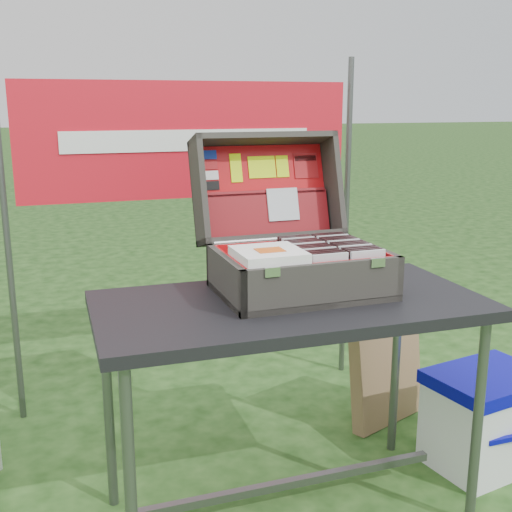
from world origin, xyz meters
name	(u,v)px	position (x,y,z in m)	size (l,w,h in m)	color
table	(289,411)	(0.08, -0.01, 0.41)	(1.32, 0.66, 0.82)	black
table_top	(290,306)	(0.08, -0.01, 0.80)	(1.32, 0.66, 0.04)	black
table_leg_fl	(130,491)	(-0.52, -0.28, 0.39)	(0.04, 0.04, 0.78)	#59595B
table_leg_fr	(478,424)	(0.67, -0.28, 0.39)	(0.04, 0.04, 0.78)	#59595B
table_leg_bl	(109,408)	(-0.52, 0.26, 0.39)	(0.04, 0.04, 0.78)	#59595B
table_leg_br	(396,365)	(0.67, 0.26, 0.39)	(0.04, 0.04, 0.78)	#59595B
table_brace	(288,484)	(0.08, -0.01, 0.12)	(1.17, 0.03, 0.03)	#59595B
suitcase	(295,217)	(0.14, 0.12, 1.08)	(0.57, 0.57, 0.52)	#403C36
suitcase_base_bottom	(301,290)	(0.14, 0.06, 0.83)	(0.57, 0.41, 0.02)	#403C36
suitcase_base_wall_front	(324,286)	(0.14, -0.14, 0.90)	(0.57, 0.02, 0.15)	#403C36
suitcase_base_wall_back	(281,259)	(0.14, 0.25, 0.90)	(0.57, 0.02, 0.15)	#403C36
suitcase_base_wall_left	(225,279)	(-0.13, 0.06, 0.90)	(0.02, 0.41, 0.15)	#403C36
suitcase_base_wall_right	(371,265)	(0.42, 0.06, 0.90)	(0.02, 0.41, 0.15)	#403C36
suitcase_liner_floor	(301,286)	(0.14, 0.06, 0.85)	(0.53, 0.36, 0.01)	red
suitcase_latch_left	(272,272)	(-0.04, -0.15, 0.97)	(0.05, 0.01, 0.03)	silver
suitcase_latch_right	(378,262)	(0.33, -0.15, 0.97)	(0.05, 0.01, 0.03)	silver
suitcase_hinge	(280,239)	(0.14, 0.26, 0.98)	(0.02, 0.02, 0.52)	silver
suitcase_lid_back	(262,191)	(0.14, 0.46, 1.13)	(0.57, 0.41, 0.02)	#403C36
suitcase_lid_rim_far	(263,139)	(0.14, 0.45, 1.34)	(0.57, 0.02, 0.15)	#403C36
suitcase_lid_rim_near	(273,238)	(0.14, 0.34, 0.96)	(0.57, 0.02, 0.15)	#403C36
suitcase_lid_rim_left	(199,191)	(-0.13, 0.39, 1.15)	(0.02, 0.41, 0.15)	#403C36
suitcase_lid_rim_right	(332,185)	(0.42, 0.39, 1.15)	(0.02, 0.41, 0.15)	#403C36
suitcase_lid_liner	(264,190)	(0.14, 0.44, 1.14)	(0.52, 0.36, 0.01)	red
suitcase_liner_wall_front	(323,282)	(0.14, -0.12, 0.91)	(0.53, 0.01, 0.13)	red
suitcase_liner_wall_back	(282,257)	(0.14, 0.24, 0.91)	(0.53, 0.01, 0.13)	red
suitcase_liner_wall_left	(229,275)	(-0.12, 0.06, 0.91)	(0.01, 0.36, 0.13)	red
suitcase_liner_wall_right	(367,263)	(0.40, 0.06, 0.91)	(0.01, 0.36, 0.13)	red
suitcase_lid_pocket	(267,214)	(0.14, 0.40, 1.05)	(0.51, 0.16, 0.03)	maroon
suitcase_pocket_edge	(266,193)	(0.14, 0.42, 1.13)	(0.50, 0.02, 0.02)	maroon
suitcase_pocket_cd	(283,204)	(0.20, 0.39, 1.08)	(0.13, 0.13, 0.01)	silver
lid_sticker_cc_a	(209,155)	(-0.07, 0.48, 1.28)	(0.06, 0.03, 0.00)	#1933B2
lid_sticker_cc_b	(210,165)	(-0.07, 0.47, 1.24)	(0.06, 0.03, 0.00)	#A41317
lid_sticker_cc_c	(211,175)	(-0.07, 0.46, 1.20)	(0.06, 0.03, 0.00)	white
lid_sticker_cc_d	(212,186)	(-0.07, 0.44, 1.16)	(0.06, 0.03, 0.00)	black
lid_card_neon_tall	(236,168)	(0.03, 0.46, 1.23)	(0.05, 0.11, 0.00)	#D0F60A
lid_card_neon_main	(262,167)	(0.14, 0.46, 1.23)	(0.11, 0.09, 0.00)	#D0F60A
lid_card_neon_small	(282,166)	(0.23, 0.46, 1.23)	(0.05, 0.09, 0.00)	#D0F60A
lid_sticker_band	(306,166)	(0.33, 0.46, 1.23)	(0.10, 0.10, 0.00)	#A41317
lid_sticker_band_bar	(305,158)	(0.33, 0.47, 1.25)	(0.09, 0.02, 0.00)	black
cd_left_0	(330,275)	(0.18, -0.10, 0.92)	(0.13, 0.01, 0.15)	silver
cd_left_1	(327,274)	(0.18, -0.08, 0.92)	(0.13, 0.01, 0.15)	black
cd_left_2	(324,272)	(0.18, -0.05, 0.92)	(0.13, 0.01, 0.15)	black
cd_left_3	(321,270)	(0.18, -0.03, 0.92)	(0.13, 0.01, 0.15)	black
cd_left_4	(318,269)	(0.18, -0.01, 0.92)	(0.13, 0.01, 0.15)	silver
cd_left_5	(316,267)	(0.18, 0.01, 0.92)	(0.13, 0.01, 0.15)	black
cd_left_6	(313,266)	(0.18, 0.04, 0.92)	(0.13, 0.01, 0.15)	black
cd_left_7	(310,264)	(0.18, 0.06, 0.92)	(0.13, 0.01, 0.15)	black
cd_left_8	(308,263)	(0.18, 0.08, 0.92)	(0.13, 0.01, 0.15)	silver
cd_left_9	(305,261)	(0.18, 0.10, 0.92)	(0.13, 0.01, 0.15)	black
cd_left_10	(303,260)	(0.18, 0.13, 0.92)	(0.13, 0.01, 0.15)	black
cd_left_11	(300,258)	(0.18, 0.15, 0.92)	(0.13, 0.01, 0.15)	black
cd_left_12	(298,257)	(0.18, 0.17, 0.92)	(0.13, 0.01, 0.15)	silver
cd_left_13	(295,256)	(0.18, 0.19, 0.92)	(0.13, 0.01, 0.15)	black
cd_left_14	(293,254)	(0.18, 0.22, 0.92)	(0.13, 0.01, 0.15)	black
cd_right_0	(367,272)	(0.32, -0.10, 0.92)	(0.13, 0.01, 0.15)	silver
cd_right_1	(364,270)	(0.32, -0.08, 0.92)	(0.13, 0.01, 0.15)	black
cd_right_2	(361,268)	(0.32, -0.05, 0.92)	(0.13, 0.01, 0.15)	black
cd_right_3	(358,267)	(0.32, -0.03, 0.92)	(0.13, 0.01, 0.15)	black
cd_right_4	(355,265)	(0.32, -0.01, 0.92)	(0.13, 0.01, 0.15)	silver
cd_right_5	(352,264)	(0.32, 0.01, 0.92)	(0.13, 0.01, 0.15)	black
cd_right_6	(349,262)	(0.32, 0.04, 0.92)	(0.13, 0.01, 0.15)	black
cd_right_7	(346,261)	(0.32, 0.06, 0.92)	(0.13, 0.01, 0.15)	black
cd_right_8	(343,260)	(0.32, 0.08, 0.92)	(0.13, 0.01, 0.15)	silver
cd_right_9	(340,258)	(0.32, 0.10, 0.92)	(0.13, 0.01, 0.15)	black
cd_right_10	(337,257)	(0.32, 0.13, 0.92)	(0.13, 0.01, 0.15)	black
cd_right_11	(335,255)	(0.32, 0.15, 0.92)	(0.13, 0.01, 0.15)	black
cd_right_12	(332,254)	(0.32, 0.17, 0.92)	(0.13, 0.01, 0.15)	silver
cd_right_13	(329,253)	(0.32, 0.19, 0.92)	(0.13, 0.01, 0.15)	black
cd_right_14	(327,252)	(0.32, 0.22, 0.92)	(0.13, 0.01, 0.15)	black
songbook_0	(269,258)	(-0.01, -0.02, 0.98)	(0.21, 0.21, 0.01)	white
songbook_1	(269,256)	(-0.01, -0.02, 0.98)	(0.21, 0.21, 0.01)	white
songbook_2	(269,255)	(-0.01, -0.02, 0.99)	(0.21, 0.21, 0.01)	white
songbook_3	(269,253)	(-0.01, -0.02, 0.99)	(0.21, 0.21, 0.01)	white
songbook_4	(269,252)	(-0.01, -0.02, 1.00)	(0.21, 0.21, 0.01)	white
songbook_5	(269,250)	(-0.01, -0.02, 1.00)	(0.21, 0.21, 0.01)	white
songbook_graphic	(270,250)	(-0.01, -0.03, 1.01)	(0.09, 0.07, 0.00)	#D85919
cooler	(486,419)	(0.97, 0.03, 0.20)	(0.46, 0.35, 0.40)	white
cooler_body	(485,425)	(0.97, 0.03, 0.17)	(0.44, 0.33, 0.35)	white
cooler_lid	(489,380)	(0.97, 0.03, 0.38)	(0.46, 0.35, 0.05)	#07079C
cardboard_box	(386,376)	(0.78, 0.50, 0.22)	(0.43, 0.07, 0.45)	#8F6848
banner_post_left	(8,245)	(-0.85, 1.10, 0.85)	(0.03, 0.03, 1.70)	#59595B
banner_post_right	(346,222)	(0.85, 1.10, 0.85)	(0.03, 0.03, 1.70)	#59595B
banner	(190,140)	(0.00, 1.09, 1.30)	(1.60, 0.01, 0.55)	red
banner_text	(190,140)	(0.00, 1.08, 1.30)	(1.20, 0.00, 0.10)	white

